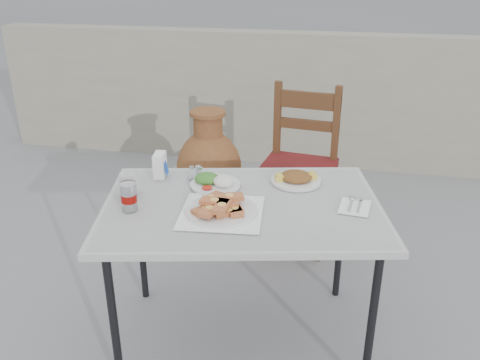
% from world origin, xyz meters
% --- Properties ---
extents(ground, '(80.00, 80.00, 0.00)m').
position_xyz_m(ground, '(0.00, 0.00, 0.00)').
color(ground, slate).
rests_on(ground, ground).
extents(cafe_table, '(1.43, 1.12, 0.77)m').
position_xyz_m(cafe_table, '(-0.15, -0.04, 0.72)').
color(cafe_table, black).
rests_on(cafe_table, ground).
extents(pide_plate, '(0.39, 0.39, 0.07)m').
position_xyz_m(pide_plate, '(-0.22, -0.16, 0.81)').
color(pide_plate, white).
rests_on(pide_plate, cafe_table).
extents(salad_rice_plate, '(0.25, 0.25, 0.06)m').
position_xyz_m(salad_rice_plate, '(-0.32, 0.11, 0.80)').
color(salad_rice_plate, silver).
rests_on(salad_rice_plate, cafe_table).
extents(salad_chopped_plate, '(0.25, 0.25, 0.05)m').
position_xyz_m(salad_chopped_plate, '(0.07, 0.24, 0.79)').
color(salad_chopped_plate, silver).
rests_on(salad_chopped_plate, cafe_table).
extents(soda_can, '(0.07, 0.07, 0.13)m').
position_xyz_m(soda_can, '(-0.63, -0.21, 0.84)').
color(soda_can, silver).
rests_on(soda_can, cafe_table).
extents(cola_glass, '(0.08, 0.08, 0.11)m').
position_xyz_m(cola_glass, '(-0.69, -0.08, 0.82)').
color(cola_glass, white).
rests_on(cola_glass, cafe_table).
extents(napkin_holder, '(0.08, 0.11, 0.13)m').
position_xyz_m(napkin_holder, '(-0.62, 0.17, 0.84)').
color(napkin_holder, white).
rests_on(napkin_holder, cafe_table).
extents(condiment_caddy, '(0.11, 0.09, 0.07)m').
position_xyz_m(condiment_caddy, '(-0.43, 0.19, 0.80)').
color(condiment_caddy, silver).
rests_on(condiment_caddy, cafe_table).
extents(cutlery_napkin, '(0.15, 0.19, 0.01)m').
position_xyz_m(cutlery_napkin, '(0.36, 0.03, 0.78)').
color(cutlery_napkin, white).
rests_on(cutlery_napkin, cafe_table).
extents(chair, '(0.52, 0.52, 1.06)m').
position_xyz_m(chair, '(0.02, 1.04, 0.55)').
color(chair, '#3E1C11').
rests_on(chair, ground).
extents(terracotta_urn, '(0.48, 0.48, 0.84)m').
position_xyz_m(terracotta_urn, '(-0.64, 1.17, 0.39)').
color(terracotta_urn, brown).
rests_on(terracotta_urn, ground).
extents(back_wall, '(6.00, 0.25, 1.20)m').
position_xyz_m(back_wall, '(0.00, 2.50, 0.60)').
color(back_wall, gray).
rests_on(back_wall, ground).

